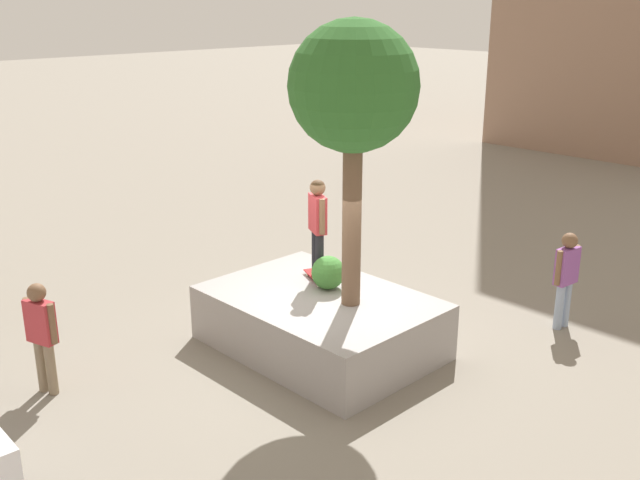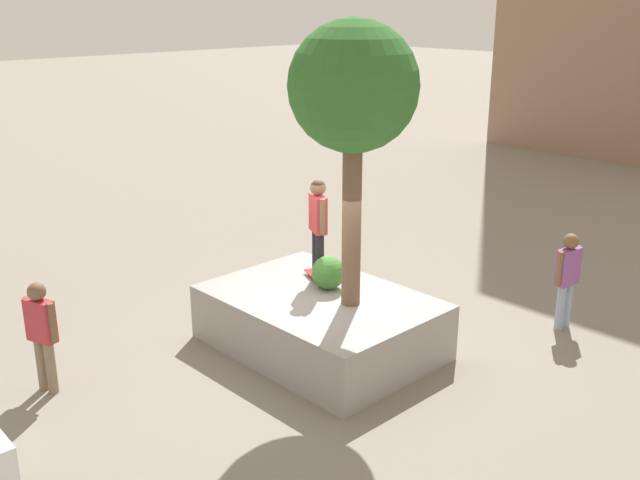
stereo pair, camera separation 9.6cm
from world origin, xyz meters
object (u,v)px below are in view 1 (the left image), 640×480
Objects in this scene: skateboard at (318,277)px; skateboarder at (318,222)px; bystander_watching at (566,274)px; planter_ledge at (320,322)px; pedestrian_crossing at (42,331)px; plaza_tree at (354,91)px.

skateboarder is (0.00, 0.00, 0.94)m from skateboard.
bystander_watching reaches higher than skateboard.
skateboarder is (0.47, -0.41, 1.44)m from planter_ledge.
skateboarder is 0.99× the size of pedestrian_crossing.
planter_ledge is at bearing 139.19° from skateboard.
pedestrian_crossing reaches higher than skateboard.
plaza_tree is 2.57× the size of skateboarder.
plaza_tree is 5.36m from pedestrian_crossing.
plaza_tree is (-0.53, -0.12, 3.59)m from planter_ledge.
plaza_tree is at bearing 62.38° from bystander_watching.
skateboard is at bearing -15.73° from plaza_tree.
planter_ledge is 1.57m from skateboarder.
plaza_tree is at bearing -166.81° from planter_ledge.
skateboarder reaches higher than planter_ledge.
pedestrian_crossing is at bearing 73.59° from skateboarder.
skateboard is at bearing -135.00° from skateboarder.
planter_ledge is at bearing 139.19° from skateboarder.
skateboard is at bearing 47.86° from bystander_watching.
skateboarder is 0.97× the size of bystander_watching.
skateboarder is 4.35m from pedestrian_crossing.
bystander_watching is 1.02× the size of pedestrian_crossing.
plaza_tree is at bearing 164.27° from skateboarder.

